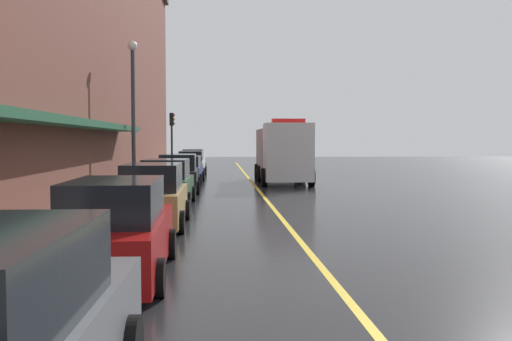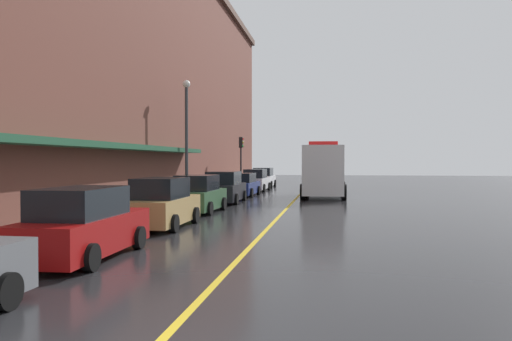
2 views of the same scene
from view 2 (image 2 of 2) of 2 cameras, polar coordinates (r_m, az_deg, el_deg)
ground_plane at (r=30.83m, az=4.15°, el=-3.50°), size 112.00×112.00×0.00m
sidewalk_left at (r=31.90m, az=-7.05°, el=-3.22°), size 2.40×70.00×0.15m
lane_center_stripe at (r=30.83m, az=4.15°, el=-3.50°), size 0.16×70.00×0.01m
brick_building_left at (r=33.23m, az=-16.48°, el=11.55°), size 9.25×64.00×17.03m
parked_car_1 at (r=13.75m, az=-18.66°, el=-5.82°), size 2.02×4.85×1.81m
parked_car_2 at (r=19.34m, az=-10.41°, el=-3.74°), size 1.97×4.39×1.85m
parked_car_3 at (r=24.60m, az=-6.48°, el=-2.74°), size 2.12×4.25×1.80m
parked_car_4 at (r=30.17m, az=-3.54°, el=-1.97°), size 2.12×4.76×1.84m
parked_car_5 at (r=35.69m, az=-1.54°, el=-1.65°), size 2.09×4.63×1.61m
parked_car_6 at (r=41.70m, az=-0.03°, el=-1.15°), size 2.03×4.62×1.78m
parked_car_7 at (r=47.37m, az=0.85°, el=-0.86°), size 1.97×4.60×1.80m
box_truck at (r=35.12m, az=7.59°, el=-0.08°), size 2.89×7.86×3.68m
parking_meter_0 at (r=24.88m, az=-9.50°, el=-2.18°), size 0.14×0.18×1.33m
parking_meter_2 at (r=30.22m, az=-6.23°, el=-1.59°), size 0.14×0.18×1.33m
street_lamp_left at (r=29.64m, az=-7.76°, el=4.81°), size 0.44×0.44×6.94m
traffic_light_near at (r=43.08m, az=-1.68°, el=2.02°), size 0.38×0.36×4.30m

